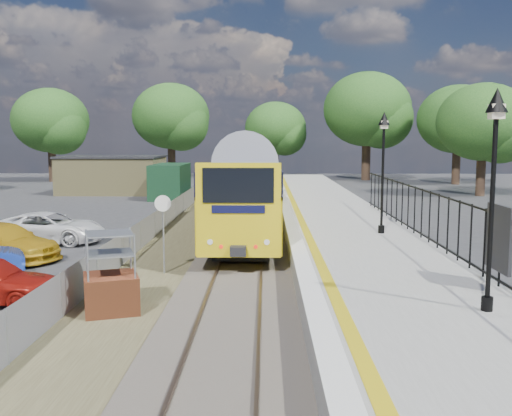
{
  "coord_description": "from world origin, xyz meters",
  "views": [
    {
      "loc": [
        0.86,
        -15.67,
        4.46
      ],
      "look_at": [
        0.51,
        4.82,
        2.0
      ],
      "focal_mm": 40.0,
      "sensor_mm": 36.0,
      "label": 1
    }
  ],
  "objects_px": {
    "brick_plinth": "(111,275)",
    "car_white": "(49,228)",
    "victorian_lamp_south": "(495,148)",
    "train": "(253,172)",
    "victorian_lamp_north": "(383,144)",
    "speed_sign": "(163,221)",
    "car_yellow": "(3,242)"
  },
  "relations": [
    {
      "from": "victorian_lamp_south",
      "to": "car_white",
      "type": "xyz_separation_m",
      "value": [
        -14.05,
        12.59,
        -3.63
      ]
    },
    {
      "from": "brick_plinth",
      "to": "train",
      "type": "bearing_deg",
      "value": 82.66
    },
    {
      "from": "speed_sign",
      "to": "car_yellow",
      "type": "height_order",
      "value": "speed_sign"
    },
    {
      "from": "victorian_lamp_north",
      "to": "speed_sign",
      "type": "bearing_deg",
      "value": -157.5
    },
    {
      "from": "victorian_lamp_south",
      "to": "car_white",
      "type": "height_order",
      "value": "victorian_lamp_south"
    },
    {
      "from": "brick_plinth",
      "to": "car_white",
      "type": "bearing_deg",
      "value": 118.43
    },
    {
      "from": "train",
      "to": "speed_sign",
      "type": "relative_size",
      "value": 15.33
    },
    {
      "from": "train",
      "to": "car_yellow",
      "type": "height_order",
      "value": "train"
    },
    {
      "from": "victorian_lamp_south",
      "to": "train",
      "type": "height_order",
      "value": "victorian_lamp_south"
    },
    {
      "from": "victorian_lamp_south",
      "to": "victorian_lamp_north",
      "type": "height_order",
      "value": "same"
    },
    {
      "from": "car_yellow",
      "to": "car_white",
      "type": "bearing_deg",
      "value": 17.77
    },
    {
      "from": "victorian_lamp_south",
      "to": "train",
      "type": "distance_m",
      "value": 27.22
    },
    {
      "from": "brick_plinth",
      "to": "car_yellow",
      "type": "relative_size",
      "value": 0.46
    },
    {
      "from": "train",
      "to": "car_white",
      "type": "relative_size",
      "value": 8.51
    },
    {
      "from": "speed_sign",
      "to": "car_white",
      "type": "bearing_deg",
      "value": 116.73
    },
    {
      "from": "brick_plinth",
      "to": "speed_sign",
      "type": "distance_m",
      "value": 4.36
    },
    {
      "from": "victorian_lamp_north",
      "to": "speed_sign",
      "type": "relative_size",
      "value": 1.73
    },
    {
      "from": "brick_plinth",
      "to": "car_white",
      "type": "relative_size",
      "value": 0.45
    },
    {
      "from": "car_yellow",
      "to": "victorian_lamp_south",
      "type": "bearing_deg",
      "value": -98.71
    },
    {
      "from": "victorian_lamp_north",
      "to": "car_white",
      "type": "bearing_deg",
      "value": 169.4
    },
    {
      "from": "car_yellow",
      "to": "victorian_lamp_north",
      "type": "bearing_deg",
      "value": -62.75
    },
    {
      "from": "brick_plinth",
      "to": "car_yellow",
      "type": "height_order",
      "value": "brick_plinth"
    },
    {
      "from": "speed_sign",
      "to": "car_white",
      "type": "distance_m",
      "value": 8.47
    },
    {
      "from": "brick_plinth",
      "to": "car_white",
      "type": "xyz_separation_m",
      "value": [
        -5.45,
        10.07,
        -0.36
      ]
    },
    {
      "from": "car_yellow",
      "to": "train",
      "type": "bearing_deg",
      "value": -3.48
    },
    {
      "from": "victorian_lamp_north",
      "to": "speed_sign",
      "type": "height_order",
      "value": "victorian_lamp_north"
    },
    {
      "from": "victorian_lamp_south",
      "to": "train",
      "type": "bearing_deg",
      "value": 101.69
    },
    {
      "from": "speed_sign",
      "to": "car_white",
      "type": "relative_size",
      "value": 0.56
    },
    {
      "from": "speed_sign",
      "to": "victorian_lamp_north",
      "type": "bearing_deg",
      "value": 3.12
    },
    {
      "from": "victorian_lamp_south",
      "to": "victorian_lamp_north",
      "type": "distance_m",
      "value": 10.0
    },
    {
      "from": "train",
      "to": "car_yellow",
      "type": "distance_m",
      "value": 19.73
    },
    {
      "from": "car_white",
      "to": "train",
      "type": "bearing_deg",
      "value": -26.72
    }
  ]
}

